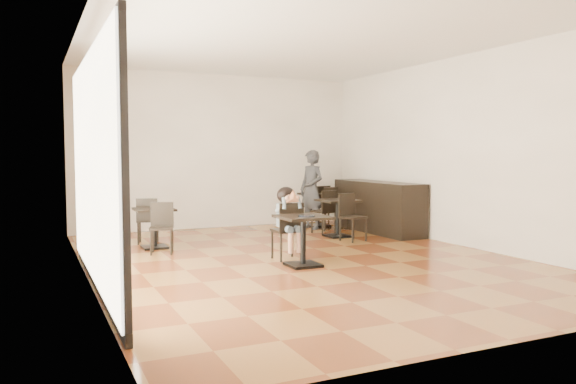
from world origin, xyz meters
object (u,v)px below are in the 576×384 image
chair_left_b (162,228)px  chair_mid_b (353,217)px  cafe_table_mid (338,218)px  chair_back_b (337,208)px  cafe_table_left (154,228)px  cafe_table_back (318,210)px  child_table (303,241)px  chair_left_a (148,221)px  child_chair (287,231)px  adult_patron (312,190)px  child (287,223)px  chair_back_a (318,205)px  chair_mid_a (324,212)px

chair_left_b → chair_mid_b: bearing=12.8°
cafe_table_mid → chair_mid_b: (0.00, -0.55, 0.07)m
chair_mid_b → chair_back_b: (0.52, 1.51, 0.01)m
cafe_table_left → cafe_table_back: bearing=19.4°
chair_back_b → cafe_table_back: bearing=87.8°
child_table → chair_left_a: chair_left_a is taller
cafe_table_back → chair_left_a: (-3.74, -0.77, 0.04)m
child_chair → cafe_table_mid: (1.79, 1.61, -0.07)m
adult_patron → chair_left_b: 3.80m
child → chair_back_a: 4.10m
cafe_table_back → chair_mid_a: chair_mid_a is taller
child_chair → chair_back_a: bearing=-124.4°
child_chair → chair_mid_a: 2.81m
child_chair → child: child is taller
cafe_table_left → chair_left_b: chair_left_b is taller
child → adult_patron: bearing=56.5°
chair_mid_b → chair_left_b: chair_mid_b is taller
chair_mid_b → chair_left_b: size_ratio=1.06×
child → chair_back_b: child is taller
chair_mid_a → child: bearing=38.5°
chair_mid_a → chair_back_b: size_ratio=0.99×
chair_mid_a → chair_back_a: (0.52, 1.22, 0.01)m
chair_mid_a → chair_left_a: bearing=-15.1°
child → chair_left_b: size_ratio=1.34×
child_chair → cafe_table_mid: size_ratio=1.21×
cafe_table_left → child_table: bearing=-56.3°
cafe_table_left → chair_back_b: size_ratio=0.77×
chair_left_a → cafe_table_mid: bearing=-176.4°
adult_patron → chair_back_a: adult_patron is taller
cafe_table_mid → chair_left_a: bearing=167.6°
child_table → chair_left_a: (-1.57, 2.90, 0.04)m
chair_left_b → chair_back_b: 4.10m
cafe_table_mid → chair_back_b: 1.09m
cafe_table_left → chair_mid_b: chair_mid_b is taller
adult_patron → cafe_table_back: 0.63m
chair_mid_b → cafe_table_mid: bearing=78.2°
cafe_table_mid → cafe_table_back: size_ratio=0.99×
adult_patron → chair_mid_a: size_ratio=1.93×
child_chair → cafe_table_left: (-1.57, 1.80, -0.09)m
cafe_table_back → child_chair: bearing=-124.8°
adult_patron → chair_mid_b: 1.80m
child_chair → child: 0.11m
chair_left_a → chair_back_a: bearing=-149.2°
chair_back_a → cafe_table_back: bearing=43.9°
cafe_table_back → chair_left_b: bearing=-153.5°
chair_mid_a → chair_left_b: chair_mid_a is taller
cafe_table_left → chair_left_b: bearing=-90.0°
child_chair → adult_patron: adult_patron is taller
cafe_table_mid → chair_mid_b: 0.55m
cafe_table_mid → chair_mid_b: chair_mid_b is taller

